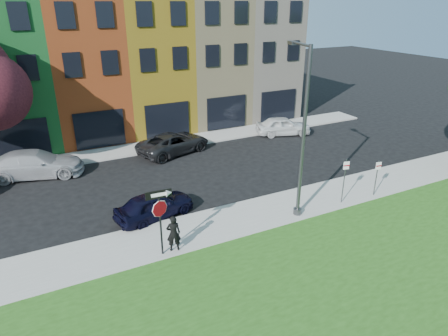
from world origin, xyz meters
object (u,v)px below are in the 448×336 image
sedan_near (154,205)px  street_lamp (302,134)px  stop_sign (160,210)px  man (174,233)px

sedan_near → street_lamp: street_lamp is taller
stop_sign → sedan_near: (0.72, 3.28, -1.54)m
man → street_lamp: size_ratio=0.20×
stop_sign → street_lamp: size_ratio=0.36×
stop_sign → man: stop_sign is taller
man → sedan_near: size_ratio=0.39×
street_lamp → man: bearing=-162.6°
stop_sign → street_lamp: bearing=7.2°
sedan_near → man: bearing=163.1°
stop_sign → sedan_near: stop_sign is taller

